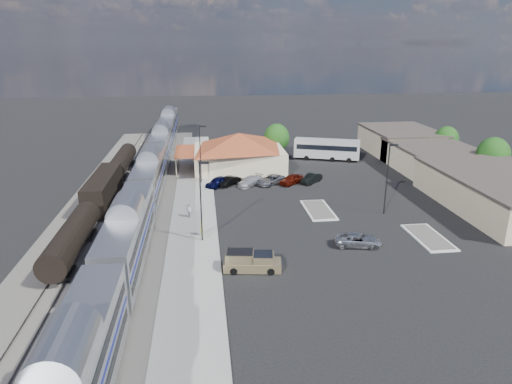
{
  "coord_description": "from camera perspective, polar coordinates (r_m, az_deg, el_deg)",
  "views": [
    {
      "loc": [
        -10.56,
        -51.99,
        20.62
      ],
      "look_at": [
        -4.13,
        2.13,
        2.8
      ],
      "focal_mm": 32.0,
      "sensor_mm": 36.0,
      "label": 1
    }
  ],
  "objects": [
    {
      "name": "tree_depot",
      "position": [
        84.74,
        2.58,
        6.79
      ],
      "size": [
        4.71,
        4.71,
        6.63
      ],
      "color": "#382314",
      "rests_on": "ground"
    },
    {
      "name": "ground",
      "position": [
        56.92,
        4.39,
        -3.19
      ],
      "size": [
        280.0,
        280.0,
        0.0
      ],
      "primitive_type": "plane",
      "color": "black",
      "rests_on": "ground"
    },
    {
      "name": "person_a",
      "position": [
        51.2,
        -6.81,
        -4.52
      ],
      "size": [
        0.49,
        0.67,
        1.71
      ],
      "primitive_type": "imported",
      "rotation": [
        0.0,
        0.0,
        1.7
      ],
      "color": "#D6CE42",
      "rests_on": "platform"
    },
    {
      "name": "parked_car_a",
      "position": [
        68.89,
        -4.77,
        1.28
      ],
      "size": [
        4.35,
        4.42,
        1.51
      ],
      "primitive_type": "imported",
      "rotation": [
        0.0,
        0.0,
        -0.77
      ],
      "color": "#0C0F3C",
      "rests_on": "ground"
    },
    {
      "name": "suv",
      "position": [
        49.93,
        12.66,
        -5.89
      ],
      "size": [
        5.29,
        3.18,
        1.38
      ],
      "primitive_type": "imported",
      "rotation": [
        0.0,
        0.0,
        1.38
      ],
      "color": "#AEB1B7",
      "rests_on": "ground"
    },
    {
      "name": "coach_bus",
      "position": [
        85.38,
        8.85,
        5.43
      ],
      "size": [
        12.04,
        6.45,
        3.81
      ],
      "rotation": [
        0.0,
        0.0,
        1.22
      ],
      "color": "silver",
      "rests_on": "ground"
    },
    {
      "name": "platform",
      "position": [
        61.53,
        -7.73,
        -1.56
      ],
      "size": [
        5.5,
        92.0,
        0.18
      ],
      "primitive_type": "cube",
      "color": "gray",
      "rests_on": "ground"
    },
    {
      "name": "parked_car_d",
      "position": [
        69.9,
        1.83,
        1.54
      ],
      "size": [
        5.34,
        5.13,
        1.41
      ],
      "primitive_type": "imported",
      "rotation": [
        0.0,
        0.0,
        -0.84
      ],
      "color": "gray",
      "rests_on": "ground"
    },
    {
      "name": "parked_car_e",
      "position": [
        70.13,
        4.45,
        1.6
      ],
      "size": [
        4.51,
        4.3,
        1.52
      ],
      "primitive_type": "imported",
      "rotation": [
        0.0,
        0.0,
        -0.84
      ],
      "color": "maroon",
      "rests_on": "ground"
    },
    {
      "name": "person_b",
      "position": [
        56.67,
        -8.44,
        -2.27
      ],
      "size": [
        0.98,
        1.08,
        1.8
      ],
      "primitive_type": "imported",
      "rotation": [
        0.0,
        0.0,
        -1.15
      ],
      "color": "silver",
      "rests_on": "platform"
    },
    {
      "name": "lamp_plat_n",
      "position": [
        69.69,
        -6.92,
        5.31
      ],
      "size": [
        1.08,
        0.25,
        9.0
      ],
      "color": "black",
      "rests_on": "ground"
    },
    {
      "name": "tree_east_c",
      "position": [
        91.39,
        22.69,
        6.08
      ],
      "size": [
        4.41,
        4.41,
        6.21
      ],
      "color": "#382314",
      "rests_on": "ground"
    },
    {
      "name": "lamp_lot",
      "position": [
        58.73,
        16.19,
        2.29
      ],
      "size": [
        1.08,
        0.25,
        9.0
      ],
      "color": "black",
      "rests_on": "ground"
    },
    {
      "name": "pickup_truck",
      "position": [
        43.72,
        -0.44,
        -8.72
      ],
      "size": [
        5.65,
        2.7,
        1.88
      ],
      "rotation": [
        0.0,
        0.0,
        1.43
      ],
      "color": "tan",
      "rests_on": "ground"
    },
    {
      "name": "passenger_train",
      "position": [
        65.44,
        -13.05,
        1.89
      ],
      "size": [
        3.0,
        104.0,
        5.55
      ],
      "color": "silver",
      "rests_on": "ground"
    },
    {
      "name": "parked_car_c",
      "position": [
        69.22,
        -0.76,
        1.38
      ],
      "size": [
        4.7,
        4.87,
        1.4
      ],
      "primitive_type": "imported",
      "rotation": [
        0.0,
        0.0,
        -0.74
      ],
      "color": "silver",
      "rests_on": "ground"
    },
    {
      "name": "parked_car_f",
      "position": [
        71.1,
        6.94,
        1.71
      ],
      "size": [
        4.11,
        4.16,
        1.43
      ],
      "primitive_type": "imported",
      "rotation": [
        0.0,
        0.0,
        -0.77
      ],
      "color": "black",
      "rests_on": "ground"
    },
    {
      "name": "traffic_island_north",
      "position": [
        54.4,
        20.76,
        -5.3
      ],
      "size": [
        3.3,
        7.5,
        0.21
      ],
      "color": "silver",
      "rests_on": "ground"
    },
    {
      "name": "tree_east_b",
      "position": [
        79.68,
        27.5,
        4.17
      ],
      "size": [
        4.94,
        4.94,
        6.96
      ],
      "color": "#382314",
      "rests_on": "ground"
    },
    {
      "name": "railbed",
      "position": [
        64.27,
        -15.75,
        -1.26
      ],
      "size": [
        16.0,
        100.0,
        0.12
      ],
      "primitive_type": "cube",
      "color": "#4C4944",
      "rests_on": "ground"
    },
    {
      "name": "buildings_east",
      "position": [
        78.84,
        22.78,
        3.22
      ],
      "size": [
        14.4,
        51.4,
        4.8
      ],
      "color": "#C6B28C",
      "rests_on": "ground"
    },
    {
      "name": "parked_car_b",
      "position": [
        69.27,
        -3.42,
        1.34
      ],
      "size": [
        3.97,
        3.89,
        1.36
      ],
      "primitive_type": "imported",
      "rotation": [
        0.0,
        0.0,
        -0.81
      ],
      "color": "black",
      "rests_on": "ground"
    },
    {
      "name": "freight_cars",
      "position": [
        64.18,
        -18.55,
        0.2
      ],
      "size": [
        2.8,
        46.0,
        4.0
      ],
      "color": "black",
      "rests_on": "ground"
    },
    {
      "name": "station_depot",
      "position": [
        78.21,
        -2.21,
        5.17
      ],
      "size": [
        18.35,
        12.24,
        6.2
      ],
      "color": "#BEAE8B",
      "rests_on": "ground"
    },
    {
      "name": "traffic_island_south",
      "position": [
        59.56,
        7.81,
        -2.22
      ],
      "size": [
        3.3,
        7.5,
        0.21
      ],
      "color": "silver",
      "rests_on": "ground"
    },
    {
      "name": "lamp_plat_s",
      "position": [
        48.46,
        -6.83,
        -0.41
      ],
      "size": [
        1.08,
        0.25,
        9.0
      ],
      "color": "black",
      "rests_on": "ground"
    }
  ]
}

